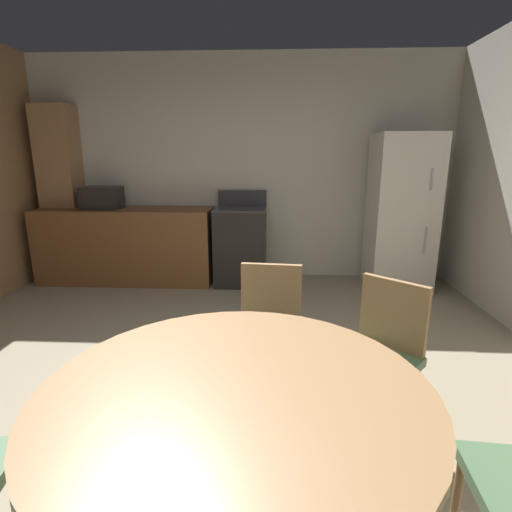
{
  "coord_description": "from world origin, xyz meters",
  "views": [
    {
      "loc": [
        0.44,
        -1.92,
        1.53
      ],
      "look_at": [
        0.29,
        1.04,
        0.77
      ],
      "focal_mm": 27.81,
      "sensor_mm": 36.0,
      "label": 1
    }
  ],
  "objects_px": {
    "dining_table": "(237,425)",
    "chair_northeast": "(381,349)",
    "microwave": "(102,198)",
    "chair_north": "(269,327)",
    "refrigerator": "(401,213)",
    "oven_range": "(241,245)"
  },
  "relations": [
    {
      "from": "microwave",
      "to": "oven_range",
      "type": "bearing_deg",
      "value": 0.12
    },
    {
      "from": "chair_north",
      "to": "chair_northeast",
      "type": "relative_size",
      "value": 1.0
    },
    {
      "from": "refrigerator",
      "to": "chair_northeast",
      "type": "xyz_separation_m",
      "value": [
        -0.86,
        -2.62,
        -0.38
      ]
    },
    {
      "from": "refrigerator",
      "to": "dining_table",
      "type": "bearing_deg",
      "value": -114.62
    },
    {
      "from": "refrigerator",
      "to": "chair_north",
      "type": "bearing_deg",
      "value": -122.01
    },
    {
      "from": "chair_northeast",
      "to": "dining_table",
      "type": "bearing_deg",
      "value": 0.0
    },
    {
      "from": "oven_range",
      "to": "microwave",
      "type": "relative_size",
      "value": 2.5
    },
    {
      "from": "refrigerator",
      "to": "chair_north",
      "type": "relative_size",
      "value": 2.02
    },
    {
      "from": "microwave",
      "to": "chair_north",
      "type": "height_order",
      "value": "microwave"
    },
    {
      "from": "chair_northeast",
      "to": "refrigerator",
      "type": "bearing_deg",
      "value": -156.61
    },
    {
      "from": "chair_north",
      "to": "chair_northeast",
      "type": "height_order",
      "value": "same"
    },
    {
      "from": "chair_north",
      "to": "chair_northeast",
      "type": "distance_m",
      "value": 0.67
    },
    {
      "from": "oven_range",
      "to": "refrigerator",
      "type": "height_order",
      "value": "refrigerator"
    },
    {
      "from": "oven_range",
      "to": "microwave",
      "type": "xyz_separation_m",
      "value": [
        -1.66,
        -0.0,
        0.56
      ]
    },
    {
      "from": "dining_table",
      "to": "chair_northeast",
      "type": "relative_size",
      "value": 1.55
    },
    {
      "from": "microwave",
      "to": "chair_northeast",
      "type": "xyz_separation_m",
      "value": [
        2.66,
        -2.67,
        -0.53
      ]
    },
    {
      "from": "chair_north",
      "to": "oven_range",
      "type": "bearing_deg",
      "value": -165.82
    },
    {
      "from": "oven_range",
      "to": "chair_north",
      "type": "xyz_separation_m",
      "value": [
        0.38,
        -2.41,
        0.03
      ]
    },
    {
      "from": "oven_range",
      "to": "chair_northeast",
      "type": "height_order",
      "value": "oven_range"
    },
    {
      "from": "oven_range",
      "to": "refrigerator",
      "type": "distance_m",
      "value": 1.9
    },
    {
      "from": "dining_table",
      "to": "microwave",
      "type": "bearing_deg",
      "value": 119.36
    },
    {
      "from": "microwave",
      "to": "dining_table",
      "type": "bearing_deg",
      "value": -60.64
    }
  ]
}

